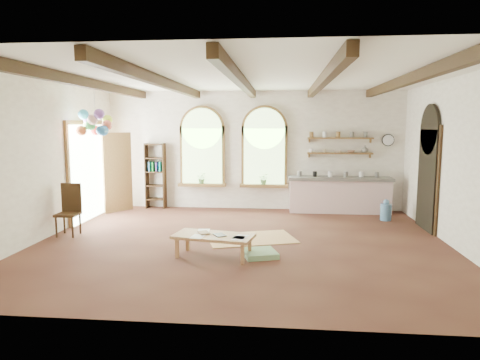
# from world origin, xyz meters

# --- Properties ---
(floor) EXTENTS (8.00, 8.00, 0.00)m
(floor) POSITION_xyz_m (0.00, 0.00, 0.00)
(floor) COLOR brown
(floor) RESTS_ON ground
(ceiling_beams) EXTENTS (6.20, 6.80, 0.18)m
(ceiling_beams) POSITION_xyz_m (0.00, 0.00, 3.10)
(ceiling_beams) COLOR #382611
(ceiling_beams) RESTS_ON ceiling
(window_left) EXTENTS (1.30, 0.28, 2.20)m
(window_left) POSITION_xyz_m (-1.40, 3.43, 1.63)
(window_left) COLOR brown
(window_left) RESTS_ON floor
(window_right) EXTENTS (1.30, 0.28, 2.20)m
(window_right) POSITION_xyz_m (0.30, 3.43, 1.63)
(window_right) COLOR brown
(window_right) RESTS_ON floor
(left_doorway) EXTENTS (0.10, 1.90, 2.50)m
(left_doorway) POSITION_xyz_m (-3.95, 1.80, 1.15)
(left_doorway) COLOR brown
(left_doorway) RESTS_ON floor
(right_doorway) EXTENTS (0.10, 1.30, 2.40)m
(right_doorway) POSITION_xyz_m (3.95, 1.50, 1.10)
(right_doorway) COLOR black
(right_doorway) RESTS_ON floor
(kitchen_counter) EXTENTS (2.68, 0.62, 0.94)m
(kitchen_counter) POSITION_xyz_m (2.30, 3.20, 0.48)
(kitchen_counter) COLOR beige
(kitchen_counter) RESTS_ON floor
(wall_shelf_lower) EXTENTS (1.70, 0.24, 0.04)m
(wall_shelf_lower) POSITION_xyz_m (2.30, 3.38, 1.55)
(wall_shelf_lower) COLOR brown
(wall_shelf_lower) RESTS_ON wall_back
(wall_shelf_upper) EXTENTS (1.70, 0.24, 0.04)m
(wall_shelf_upper) POSITION_xyz_m (2.30, 3.38, 1.95)
(wall_shelf_upper) COLOR brown
(wall_shelf_upper) RESTS_ON wall_back
(wall_clock) EXTENTS (0.32, 0.04, 0.32)m
(wall_clock) POSITION_xyz_m (3.55, 3.45, 1.90)
(wall_clock) COLOR black
(wall_clock) RESTS_ON wall_back
(bookshelf) EXTENTS (0.53, 0.32, 1.80)m
(bookshelf) POSITION_xyz_m (-2.70, 3.32, 0.90)
(bookshelf) COLOR #382611
(bookshelf) RESTS_ON floor
(coffee_table) EXTENTS (1.48, 0.89, 0.39)m
(coffee_table) POSITION_xyz_m (-0.40, -0.95, 0.35)
(coffee_table) COLOR tan
(coffee_table) RESTS_ON floor
(side_chair) EXTENTS (0.44, 0.44, 1.08)m
(side_chair) POSITION_xyz_m (-3.65, 0.23, 0.31)
(side_chair) COLOR #382611
(side_chair) RESTS_ON floor
(floor_mat) EXTENTS (1.97, 1.55, 0.02)m
(floor_mat) POSITION_xyz_m (0.17, 0.29, 0.01)
(floor_mat) COLOR tan
(floor_mat) RESTS_ON floor
(floor_cushion) EXTENTS (0.70, 0.70, 0.10)m
(floor_cushion) POSITION_xyz_m (0.40, -0.84, 0.05)
(floor_cushion) COLOR #749B6B
(floor_cushion) RESTS_ON floor
(water_jug_a) EXTENTS (0.32, 0.32, 0.63)m
(water_jug_a) POSITION_xyz_m (3.10, 3.20, 0.27)
(water_jug_a) COLOR #5489B5
(water_jug_a) RESTS_ON floor
(water_jug_b) EXTENTS (0.27, 0.27, 0.51)m
(water_jug_b) POSITION_xyz_m (3.30, 2.32, 0.22)
(water_jug_b) COLOR #5489B5
(water_jug_b) RESTS_ON floor
(balloon_cluster) EXTENTS (0.70, 0.76, 1.14)m
(balloon_cluster) POSITION_xyz_m (-3.41, 1.17, 2.34)
(balloon_cluster) COLOR silver
(balloon_cluster) RESTS_ON floor
(table_book) EXTENTS (0.28, 0.31, 0.02)m
(table_book) POSITION_xyz_m (-0.66, -0.91, 0.41)
(table_book) COLOR olive
(table_book) RESTS_ON coffee_table
(tablet) EXTENTS (0.27, 0.30, 0.01)m
(tablet) POSITION_xyz_m (-0.29, -0.97, 0.40)
(tablet) COLOR black
(tablet) RESTS_ON coffee_table
(potted_plant_left) EXTENTS (0.27, 0.23, 0.30)m
(potted_plant_left) POSITION_xyz_m (-1.40, 3.32, 0.85)
(potted_plant_left) COLOR #598C4C
(potted_plant_left) RESTS_ON window_left
(potted_plant_right) EXTENTS (0.27, 0.23, 0.30)m
(potted_plant_right) POSITION_xyz_m (0.30, 3.32, 0.85)
(potted_plant_right) COLOR #598C4C
(potted_plant_right) RESTS_ON window_right
(shelf_cup_a) EXTENTS (0.12, 0.10, 0.10)m
(shelf_cup_a) POSITION_xyz_m (1.55, 3.38, 1.62)
(shelf_cup_a) COLOR white
(shelf_cup_a) RESTS_ON wall_shelf_lower
(shelf_cup_b) EXTENTS (0.10, 0.10, 0.09)m
(shelf_cup_b) POSITION_xyz_m (1.90, 3.38, 1.62)
(shelf_cup_b) COLOR beige
(shelf_cup_b) RESTS_ON wall_shelf_lower
(shelf_bowl_a) EXTENTS (0.22, 0.22, 0.05)m
(shelf_bowl_a) POSITION_xyz_m (2.25, 3.38, 1.60)
(shelf_bowl_a) COLOR beige
(shelf_bowl_a) RESTS_ON wall_shelf_lower
(shelf_bowl_b) EXTENTS (0.20, 0.20, 0.06)m
(shelf_bowl_b) POSITION_xyz_m (2.60, 3.38, 1.60)
(shelf_bowl_b) COLOR #8C664C
(shelf_bowl_b) RESTS_ON wall_shelf_lower
(shelf_vase) EXTENTS (0.18, 0.18, 0.19)m
(shelf_vase) POSITION_xyz_m (2.95, 3.38, 1.67)
(shelf_vase) COLOR slate
(shelf_vase) RESTS_ON wall_shelf_lower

